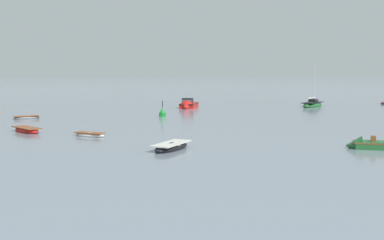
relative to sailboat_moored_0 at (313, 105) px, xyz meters
The scene contains 8 objects.
sailboat_moored_0 is the anchor object (origin of this frame).
rowboat_moored_0 51.63m from the sailboat_moored_0, 148.05° to the right, with size 4.74×3.83×0.73m.
rowboat_moored_1 49.07m from the sailboat_moored_0, 160.48° to the right, with size 2.57×3.35×0.51m.
rowboat_moored_3 46.88m from the sailboat_moored_0, behind, with size 3.41×1.39×0.53m.
rowboat_moored_4 51.32m from the sailboat_moored_0, 168.87° to the right, with size 2.18×4.52×0.68m.
motorboat_moored_2 46.73m from the sailboat_moored_0, 130.54° to the right, with size 4.48×4.51×1.62m.
motorboat_moored_3 21.47m from the sailboat_moored_0, 156.37° to the left, with size 6.01×6.26×2.45m.
channel_buoy 30.65m from the sailboat_moored_0, behind, with size 0.90×0.90×2.30m.
Camera 1 is at (-46.77, -15.69, 6.11)m, focal length 47.02 mm.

